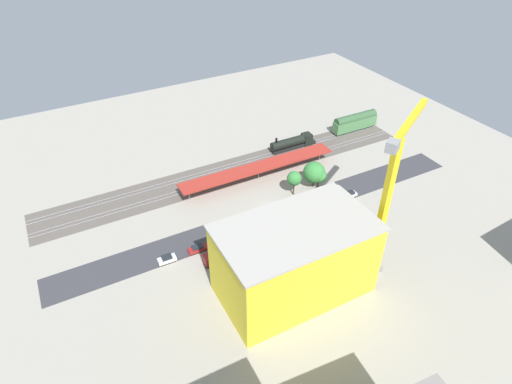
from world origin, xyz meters
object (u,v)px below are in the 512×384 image
(parked_car_5, at_px, (228,237))
(street_tree_0, at_px, (314,172))
(locomotive, at_px, (294,143))
(construction_building, at_px, (295,260))
(box_truck_0, at_px, (224,253))
(traffic_light, at_px, (290,207))
(street_tree_2, at_px, (294,179))
(parked_car_4, at_px, (254,230))
(passenger_coach, at_px, (355,122))
(box_truck_1, at_px, (282,239))
(street_tree_1, at_px, (319,175))
(parked_car_3, at_px, (280,219))
(parked_car_2, at_px, (305,210))
(parked_car_0, at_px, (350,195))
(platform_canopy_near, at_px, (258,167))
(tower_crane, at_px, (389,194))
(parked_car_7, at_px, (167,259))
(parked_car_1, at_px, (327,200))
(parked_car_6, at_px, (198,249))

(parked_car_5, bearing_deg, street_tree_0, -164.97)
(locomotive, distance_m, construction_building, 60.26)
(locomotive, distance_m, box_truck_0, 54.37)
(traffic_light, bearing_deg, street_tree_2, -128.00)
(parked_car_4, xyz_separation_m, traffic_light, (-10.28, 0.33, 3.64))
(passenger_coach, distance_m, traffic_light, 55.36)
(box_truck_1, distance_m, street_tree_1, 26.42)
(parked_car_3, relative_size, box_truck_1, 0.51)
(parked_car_2, height_order, parked_car_5, parked_car_2)
(construction_building, bearing_deg, traffic_light, -119.88)
(parked_car_5, relative_size, construction_building, 0.13)
(locomotive, height_order, box_truck_1, locomotive)
(parked_car_0, bearing_deg, platform_canopy_near, -48.76)
(traffic_light, bearing_deg, street_tree_0, -145.93)
(parked_car_2, distance_m, street_tree_0, 12.77)
(parked_car_0, bearing_deg, parked_car_2, -2.18)
(parked_car_0, distance_m, street_tree_1, 10.05)
(locomotive, xyz_separation_m, construction_building, (32.76, 50.14, 6.67))
(construction_building, distance_m, tower_crane, 23.26)
(locomotive, relative_size, traffic_light, 2.40)
(parked_car_2, relative_size, box_truck_0, 0.51)
(parked_car_0, height_order, parked_car_3, parked_car_0)
(locomotive, height_order, parked_car_2, locomotive)
(parked_car_7, xyz_separation_m, street_tree_2, (-39.78, -7.86, 4.57))
(parked_car_4, height_order, tower_crane, tower_crane)
(locomotive, bearing_deg, parked_car_3, 51.60)
(parked_car_3, bearing_deg, parked_car_0, 178.94)
(platform_canopy_near, bearing_deg, street_tree_2, 112.40)
(parked_car_1, xyz_separation_m, tower_crane, (5.07, 24.16, 19.70))
(passenger_coach, relative_size, parked_car_6, 3.59)
(platform_canopy_near, height_order, parked_car_1, platform_canopy_near)
(platform_canopy_near, bearing_deg, parked_car_6, 35.51)
(platform_canopy_near, relative_size, parked_car_6, 10.21)
(parked_car_1, distance_m, parked_car_6, 38.24)
(platform_canopy_near, relative_size, parked_car_4, 11.06)
(parked_car_0, bearing_deg, passenger_coach, -131.06)
(parked_car_6, bearing_deg, parked_car_1, -179.44)
(parked_car_4, relative_size, street_tree_0, 0.55)
(locomotive, relative_size, parked_car_5, 3.91)
(construction_building, bearing_deg, locomotive, -122.14)
(parked_car_4, bearing_deg, parked_car_7, -2.04)
(box_truck_1, bearing_deg, platform_canopy_near, -108.03)
(box_truck_1, xyz_separation_m, traffic_light, (-6.58, -6.72, 2.69))
(tower_crane, distance_m, traffic_light, 29.06)
(parked_car_3, relative_size, traffic_light, 0.65)
(tower_crane, height_order, box_truck_1, tower_crane)
(parked_car_0, relative_size, street_tree_0, 0.53)
(parked_car_2, bearing_deg, parked_car_3, 1.03)
(platform_canopy_near, distance_m, box_truck_1, 28.72)
(construction_building, height_order, box_truck_0, construction_building)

